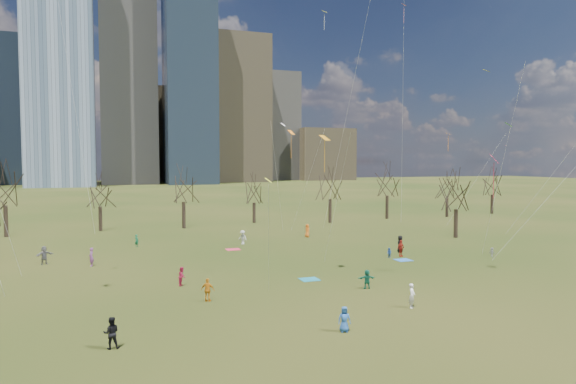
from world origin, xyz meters
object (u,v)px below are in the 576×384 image
object	(u,v)px
person_4	(208,290)
blanket_teal	(309,279)
blanket_navy	(403,260)
blanket_crimson	(233,249)
person_2	(182,276)
person_0	(344,319)
person_1	(412,296)

from	to	relation	value
person_4	blanket_teal	bearing A→B (deg)	-128.64
blanket_navy	blanket_crimson	xyz separation A→B (m)	(-15.15, 12.16, 0.00)
blanket_crimson	person_2	xyz separation A→B (m)	(-7.99, -15.55, 0.77)
person_0	person_1	distance (m)	7.30
blanket_navy	person_4	world-z (taller)	person_4
blanket_navy	person_1	bearing A→B (deg)	-120.31
blanket_navy	person_0	bearing A→B (deg)	-130.50
person_0	person_4	xyz separation A→B (m)	(-6.50, 9.33, 0.09)
blanket_navy	person_1	world-z (taller)	person_1
person_1	person_4	world-z (taller)	person_4
blanket_crimson	person_0	size ratio (longest dim) A/B	1.04
blanket_navy	blanket_crimson	distance (m)	19.43
blanket_navy	blanket_crimson	size ratio (longest dim) A/B	1.00
blanket_crimson	blanket_navy	bearing A→B (deg)	-38.75
blanket_teal	person_1	size ratio (longest dim) A/B	0.93
blanket_teal	person_2	bearing A→B (deg)	172.23
person_1	person_0	bearing A→B (deg)	161.78
person_1	blanket_teal	bearing A→B (deg)	66.46
person_1	person_4	xyz separation A→B (m)	(-13.16, 6.34, 0.01)
blanket_crimson	person_2	distance (m)	17.50
person_1	person_2	world-z (taller)	person_1
blanket_navy	person_0	world-z (taller)	person_0
blanket_teal	blanket_navy	size ratio (longest dim) A/B	1.00
person_0	person_1	xyz separation A→B (m)	(6.66, 2.99, 0.08)
person_4	blanket_navy	bearing A→B (deg)	-129.46
blanket_crimson	person_2	world-z (taller)	person_2
person_0	person_1	size ratio (longest dim) A/B	0.90
person_0	person_4	size ratio (longest dim) A/B	0.90
blanket_crimson	person_0	xyz separation A→B (m)	(-0.40, -30.37, 0.76)
blanket_navy	person_4	xyz separation A→B (m)	(-22.05, -8.88, 0.85)
blanket_teal	person_4	bearing A→B (deg)	-157.24
person_2	blanket_navy	bearing A→B (deg)	-58.20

